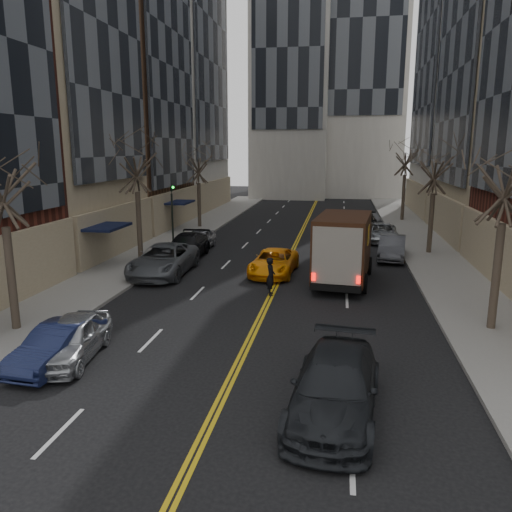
{
  "coord_description": "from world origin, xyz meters",
  "views": [
    {
      "loc": [
        3.04,
        -7.98,
        6.78
      ],
      "look_at": [
        -0.46,
        12.71,
        2.2
      ],
      "focal_mm": 35.0,
      "sensor_mm": 36.0,
      "label": 1
    }
  ],
  "objects_px": {
    "ups_truck": "(344,248)",
    "pedestrian": "(271,276)",
    "taxi": "(274,262)",
    "observer_sedan": "(335,387)"
  },
  "relations": [
    {
      "from": "ups_truck",
      "to": "pedestrian",
      "type": "xyz_separation_m",
      "value": [
        -3.33,
        -2.8,
        -0.88
      ]
    },
    {
      "from": "taxi",
      "to": "pedestrian",
      "type": "height_order",
      "value": "pedestrian"
    },
    {
      "from": "pedestrian",
      "to": "observer_sedan",
      "type": "bearing_deg",
      "value": -174.74
    },
    {
      "from": "ups_truck",
      "to": "taxi",
      "type": "relative_size",
      "value": 1.39
    },
    {
      "from": "ups_truck",
      "to": "taxi",
      "type": "bearing_deg",
      "value": 169.6
    },
    {
      "from": "observer_sedan",
      "to": "taxi",
      "type": "distance_m",
      "value": 14.67
    },
    {
      "from": "taxi",
      "to": "pedestrian",
      "type": "bearing_deg",
      "value": -81.42
    },
    {
      "from": "observer_sedan",
      "to": "taxi",
      "type": "relative_size",
      "value": 1.14
    },
    {
      "from": "ups_truck",
      "to": "observer_sedan",
      "type": "relative_size",
      "value": 1.22
    },
    {
      "from": "ups_truck",
      "to": "observer_sedan",
      "type": "distance_m",
      "value": 13.19
    }
  ]
}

